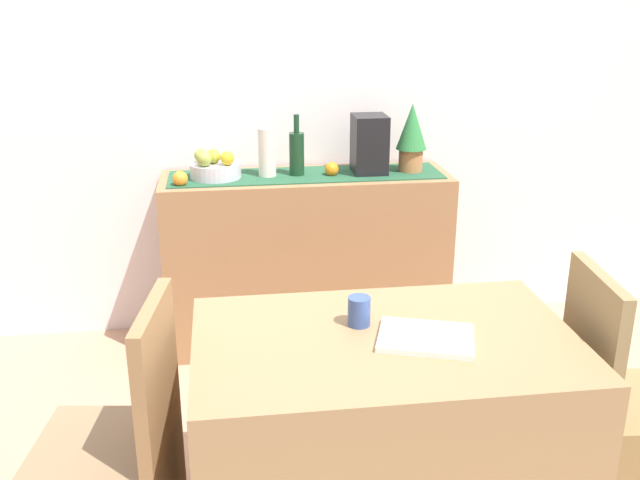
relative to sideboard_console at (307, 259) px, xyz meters
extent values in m
cube|color=tan|center=(-0.06, -0.92, -0.45)|extent=(6.40, 6.40, 0.02)
cube|color=silver|center=(-0.06, 0.26, 0.91)|extent=(6.40, 0.06, 2.70)
cube|color=#966B45|center=(0.00, 0.00, 0.00)|extent=(1.40, 0.42, 0.87)
cube|color=#225135|center=(0.00, 0.00, 0.44)|extent=(1.31, 0.32, 0.01)
cylinder|color=silver|center=(-0.43, 0.00, 0.48)|extent=(0.24, 0.24, 0.07)
sphere|color=#979C2D|center=(-0.44, -0.01, 0.55)|extent=(0.07, 0.07, 0.07)
sphere|color=gold|center=(-0.37, -0.05, 0.54)|extent=(0.07, 0.07, 0.07)
sphere|color=#95AC3F|center=(-0.50, 0.02, 0.54)|extent=(0.07, 0.07, 0.07)
sphere|color=#8DA141|center=(-0.48, -0.06, 0.55)|extent=(0.07, 0.07, 0.07)
cylinder|color=#16371F|center=(-0.04, 0.00, 0.54)|extent=(0.07, 0.07, 0.21)
cylinder|color=#16371F|center=(-0.04, 0.00, 0.69)|extent=(0.03, 0.03, 0.09)
cube|color=black|center=(0.31, 0.00, 0.58)|extent=(0.16, 0.18, 0.28)
cylinder|color=silver|center=(-0.19, 0.00, 0.55)|extent=(0.08, 0.08, 0.24)
cylinder|color=#B37143|center=(0.52, 0.00, 0.49)|extent=(0.12, 0.12, 0.12)
cone|color=#2B763A|center=(0.52, 0.00, 0.66)|extent=(0.15, 0.15, 0.22)
sphere|color=orange|center=(-0.59, -0.11, 0.47)|extent=(0.07, 0.07, 0.07)
sphere|color=orange|center=(0.12, -0.03, 0.47)|extent=(0.07, 0.07, 0.07)
cube|color=#96754C|center=(0.06, -1.46, -0.07)|extent=(1.16, 0.73, 0.74)
cube|color=white|center=(0.18, -1.50, 0.31)|extent=(0.33, 0.29, 0.02)
cylinder|color=#375190|center=(0.00, -1.37, 0.35)|extent=(0.07, 0.07, 0.09)
cube|color=olive|center=(-0.62, -1.49, 0.24)|extent=(0.09, 0.40, 0.45)
cube|color=olive|center=(0.92, -1.46, -0.21)|extent=(0.44, 0.44, 0.45)
cube|color=olive|center=(0.74, -1.44, 0.24)|extent=(0.08, 0.40, 0.45)
camera|label=1|loc=(-0.40, -3.36, 1.31)|focal=40.43mm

